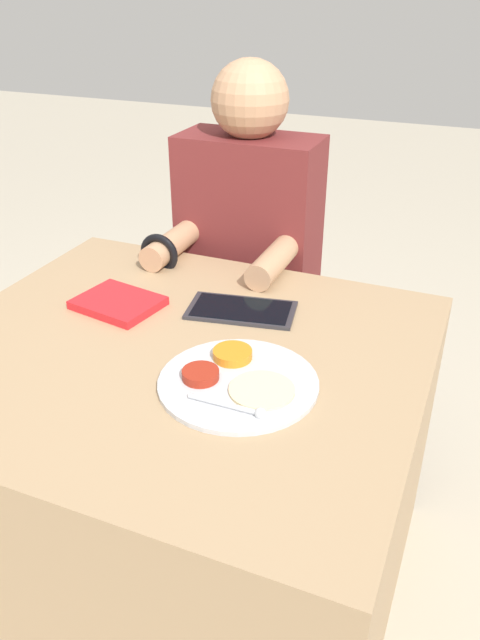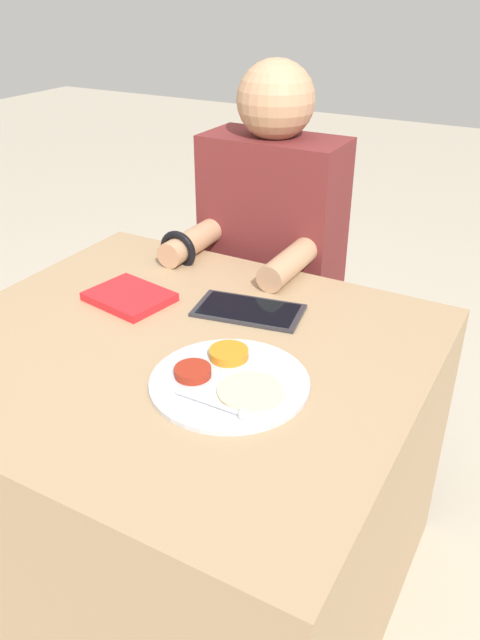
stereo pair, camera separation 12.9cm
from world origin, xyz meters
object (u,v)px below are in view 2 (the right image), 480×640
object	(u,v)px
red_notebook	(130,297)
tablet_device	(249,310)
person_diner	(270,282)
thali_tray	(228,380)

from	to	relation	value
red_notebook	tablet_device	size ratio (longest dim) A/B	0.79
red_notebook	person_diner	size ratio (longest dim) A/B	0.17
tablet_device	person_diner	size ratio (longest dim) A/B	0.22
red_notebook	person_diner	xyz separation A→B (m)	(0.12, 0.51, -0.14)
red_notebook	person_diner	bearing A→B (deg)	76.36
red_notebook	person_diner	distance (m)	0.54
tablet_device	person_diner	world-z (taller)	person_diner
thali_tray	red_notebook	size ratio (longest dim) A/B	1.47
tablet_device	red_notebook	bearing A→B (deg)	-162.45
tablet_device	person_diner	bearing A→B (deg)	109.98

